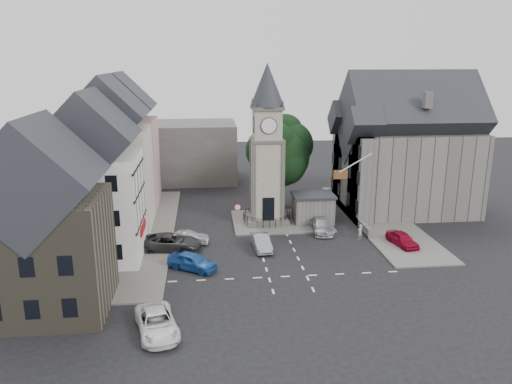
{
  "coord_description": "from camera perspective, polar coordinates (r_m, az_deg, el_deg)",
  "views": [
    {
      "loc": [
        -6.22,
        -41.25,
        16.68
      ],
      "look_at": [
        -1.42,
        5.0,
        4.13
      ],
      "focal_mm": 35.0,
      "sensor_mm": 36.0,
      "label": 1
    }
  ],
  "objects": [
    {
      "name": "terrace_cream",
      "position": [
        51.13,
        -16.28,
        3.1
      ],
      "size": [
        8.1,
        7.6,
        12.8
      ],
      "color": "beige",
      "rests_on": "ground"
    },
    {
      "name": "flagpole",
      "position": [
        48.41,
        11.3,
        3.28
      ],
      "size": [
        3.68,
        0.1,
        2.74
      ],
      "color": "white",
      "rests_on": "ground"
    },
    {
      "name": "clock_tower",
      "position": [
        50.37,
        1.26,
        5.32
      ],
      "size": [
        4.86,
        4.86,
        16.25
      ],
      "color": "#4C4944",
      "rests_on": "ground"
    },
    {
      "name": "pedestrian",
      "position": [
        48.29,
        11.79,
        -4.5
      ],
      "size": [
        0.65,
        0.59,
        1.48
      ],
      "primitive_type": "imported",
      "rotation": [
        0.0,
        0.0,
        3.73
      ],
      "color": "#B0AB92",
      "rests_on": "ground"
    },
    {
      "name": "building_sw_stone",
      "position": [
        35.84,
        -23.16,
        -4.59
      ],
      "size": [
        8.6,
        7.6,
        10.4
      ],
      "color": "#4B4638",
      "rests_on": "ground"
    },
    {
      "name": "car_west_blue",
      "position": [
        41.14,
        -7.31,
        -7.86
      ],
      "size": [
        4.43,
        3.67,
        1.42
      ],
      "primitive_type": "imported",
      "rotation": [
        0.0,
        0.0,
        1.0
      ],
      "color": "#1D50A1",
      "rests_on": "ground"
    },
    {
      "name": "east_building",
      "position": [
        57.57,
        16.49,
        4.06
      ],
      "size": [
        14.4,
        11.4,
        12.6
      ],
      "color": "#5E5B57",
      "rests_on": "ground"
    },
    {
      "name": "road_markings",
      "position": [
        39.94,
        3.64,
        -9.6
      ],
      "size": [
        20.0,
        8.0,
        0.01
      ],
      "primitive_type": "cube",
      "color": "silver",
      "rests_on": "ground"
    },
    {
      "name": "car_east_red",
      "position": [
        47.61,
        16.38,
        -5.2
      ],
      "size": [
        2.27,
        4.07,
        1.31
      ],
      "primitive_type": "imported",
      "rotation": [
        0.0,
        0.0,
        0.2
      ],
      "color": "maroon",
      "rests_on": "ground"
    },
    {
      "name": "terrace_tudor",
      "position": [
        43.57,
        -18.04,
        0.41
      ],
      "size": [
        8.1,
        7.6,
        12.0
      ],
      "color": "silver",
      "rests_on": "ground"
    },
    {
      "name": "van_sw_white",
      "position": [
        32.72,
        -11.26,
        -14.46
      ],
      "size": [
        3.41,
        5.38,
        1.38
      ],
      "primitive_type": "imported",
      "rotation": [
        0.0,
        0.0,
        0.24
      ],
      "color": "silver",
      "rests_on": "ground"
    },
    {
      "name": "terrace_pink",
      "position": [
        58.87,
        -14.95,
        4.72
      ],
      "size": [
        8.1,
        7.6,
        12.8
      ],
      "color": "#D08F92",
      "rests_on": "ground"
    },
    {
      "name": "car_west_silver",
      "position": [
        46.55,
        -7.77,
        -5.23
      ],
      "size": [
        3.82,
        1.6,
        1.23
      ],
      "primitive_type": "imported",
      "rotation": [
        0.0,
        0.0,
        1.49
      ],
      "color": "#A4A7AC",
      "rests_on": "ground"
    },
    {
      "name": "central_island",
      "position": [
        52.55,
        2.84,
        -3.33
      ],
      "size": [
        10.0,
        8.0,
        0.16
      ],
      "primitive_type": "cube",
      "color": "#595651",
      "rests_on": "ground"
    },
    {
      "name": "car_island_east",
      "position": [
        49.77,
        7.49,
        -3.81
      ],
      "size": [
        2.14,
        4.66,
        1.32
      ],
      "primitive_type": "imported",
      "rotation": [
        0.0,
        0.0,
        -0.07
      ],
      "color": "#A7ACB0",
      "rests_on": "ground"
    },
    {
      "name": "ground",
      "position": [
        44.93,
        2.48,
        -6.7
      ],
      "size": [
        120.0,
        120.0,
        0.0
      ],
      "primitive_type": "plane",
      "color": "black",
      "rests_on": "ground"
    },
    {
      "name": "car_island_silver",
      "position": [
        44.98,
        0.6,
        -5.75
      ],
      "size": [
        1.72,
        4.15,
        1.33
      ],
      "primitive_type": "imported",
      "rotation": [
        0.0,
        0.0,
        0.08
      ],
      "color": "gray",
      "rests_on": "ground"
    },
    {
      "name": "warning_sign_post",
      "position": [
        49.03,
        -2.12,
        -2.29
      ],
      "size": [
        0.7,
        0.19,
        2.85
      ],
      "color": "black",
      "rests_on": "ground"
    },
    {
      "name": "town_tree",
      "position": [
        55.72,
        2.66,
        5.06
      ],
      "size": [
        7.2,
        7.2,
        10.8
      ],
      "color": "black",
      "rests_on": "ground"
    },
    {
      "name": "stone_shelter",
      "position": [
        52.22,
        6.52,
        -1.84
      ],
      "size": [
        4.3,
        3.3,
        3.08
      ],
      "color": "#5E5B57",
      "rests_on": "ground"
    },
    {
      "name": "pavement_west",
      "position": [
        50.48,
        -12.77,
        -4.49
      ],
      "size": [
        6.0,
        30.0,
        0.14
      ],
      "primitive_type": "cube",
      "color": "#595651",
      "rests_on": "ground"
    },
    {
      "name": "backdrop_west",
      "position": [
        70.64,
        -10.55,
        4.51
      ],
      "size": [
        20.0,
        10.0,
        8.0
      ],
      "primitive_type": "cube",
      "color": "#4C4944",
      "rests_on": "ground"
    },
    {
      "name": "car_west_grey",
      "position": [
        45.3,
        -9.72,
        -5.69
      ],
      "size": [
        5.8,
        3.3,
        1.52
      ],
      "primitive_type": "imported",
      "rotation": [
        0.0,
        0.0,
        1.42
      ],
      "color": "#2C2C2F",
      "rests_on": "ground"
    },
    {
      "name": "east_boundary_wall",
      "position": [
        55.93,
        10.36,
        -2.02
      ],
      "size": [
        0.4,
        16.0,
        0.9
      ],
      "primitive_type": "cube",
      "color": "#5E5B57",
      "rests_on": "ground"
    },
    {
      "name": "pavement_east",
      "position": [
        55.08,
        13.71,
        -2.89
      ],
      "size": [
        6.0,
        26.0,
        0.14
      ],
      "primitive_type": "cube",
      "color": "#595651",
      "rests_on": "ground"
    }
  ]
}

